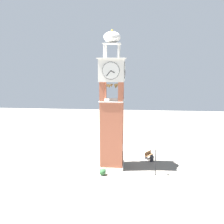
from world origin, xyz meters
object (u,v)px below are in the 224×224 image
(clock_tower, at_px, (112,112))
(park_bench, at_px, (149,155))
(trash_bin, at_px, (152,159))
(lamp_post, at_px, (156,155))

(clock_tower, relative_size, park_bench, 10.90)
(park_bench, bearing_deg, trash_bin, -163.96)
(park_bench, relative_size, trash_bin, 1.97)
(park_bench, relative_size, lamp_post, 0.43)
(clock_tower, xyz_separation_m, park_bench, (3.54, -4.87, -6.72))
(park_bench, height_order, trash_bin, park_bench)
(clock_tower, distance_m, lamp_post, 7.50)
(clock_tower, relative_size, lamp_post, 4.74)
(clock_tower, height_order, park_bench, clock_tower)
(park_bench, bearing_deg, clock_tower, 126.03)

